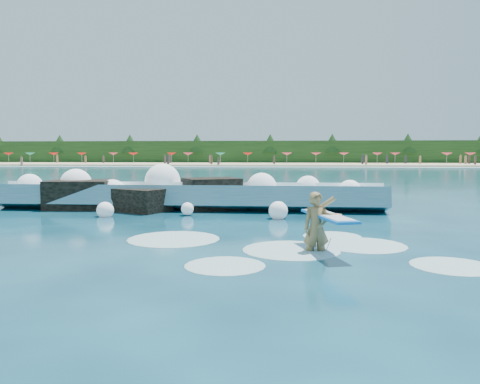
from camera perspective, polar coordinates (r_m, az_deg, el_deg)
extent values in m
plane|color=#07293D|center=(13.00, -7.45, -5.96)|extent=(200.00, 200.00, 0.00)
cube|color=tan|center=(90.53, 3.46, 3.37)|extent=(140.00, 20.00, 0.40)
cube|color=silver|center=(79.55, 3.21, 3.06)|extent=(140.00, 5.00, 0.08)
cube|color=black|center=(100.50, 3.65, 4.82)|extent=(140.00, 4.00, 5.00)
cube|color=teal|center=(20.26, -6.39, -0.91)|extent=(16.62, 2.53, 1.39)
cube|color=white|center=(21.00, -5.96, 0.43)|extent=(16.62, 1.17, 0.65)
cube|color=black|center=(21.55, -18.83, -0.57)|extent=(2.85, 2.25, 1.45)
cube|color=black|center=(19.76, -11.80, -1.20)|extent=(2.50, 2.30, 1.12)
cube|color=black|center=(20.30, -3.50, -0.50)|extent=(2.82, 2.63, 1.56)
imported|color=olive|center=(11.46, 9.30, -4.45)|extent=(0.73, 0.56, 1.79)
cube|color=blue|center=(11.49, 10.70, -2.90)|extent=(1.22, 2.50, 0.06)
cube|color=silver|center=(11.49, 10.70, -2.82)|extent=(1.07, 2.28, 0.06)
cylinder|color=black|center=(10.33, 10.76, -6.27)|extent=(0.01, 0.91, 0.43)
sphere|color=white|center=(22.74, -24.25, 0.60)|extent=(1.14, 1.14, 1.14)
sphere|color=white|center=(22.25, -19.36, 0.85)|extent=(1.42, 1.42, 1.42)
sphere|color=white|center=(21.01, -15.27, -0.19)|extent=(1.23, 1.23, 1.23)
sphere|color=white|center=(21.27, -9.42, 1.31)|extent=(1.58, 1.58, 1.58)
sphere|color=white|center=(19.65, -4.38, -0.18)|extent=(0.83, 0.83, 0.83)
sphere|color=white|center=(20.15, 2.65, 0.52)|extent=(1.30, 1.30, 1.30)
sphere|color=white|center=(20.49, 8.28, 0.49)|extent=(1.07, 1.07, 1.07)
sphere|color=white|center=(19.96, 13.23, 0.05)|extent=(0.98, 0.98, 0.98)
sphere|color=white|center=(18.52, -16.11, -2.16)|extent=(0.65, 0.65, 0.65)
sphere|color=white|center=(18.18, -6.43, -2.04)|extent=(0.49, 0.49, 0.49)
sphere|color=white|center=(17.26, 4.68, -2.29)|extent=(0.70, 0.70, 0.70)
ellipsoid|color=silver|center=(11.80, 6.25, -7.06)|extent=(2.47, 2.47, 0.12)
ellipsoid|color=silver|center=(10.17, -1.86, -8.96)|extent=(1.77, 1.77, 0.09)
ellipsoid|color=silver|center=(12.76, 14.84, -6.29)|extent=(2.24, 2.24, 0.11)
ellipsoid|color=silver|center=(13.33, -8.10, -5.70)|extent=(2.62, 2.62, 0.13)
ellipsoid|color=silver|center=(13.89, 11.16, -5.32)|extent=(1.71, 1.71, 0.09)
ellipsoid|color=silver|center=(11.10, 24.48, -8.22)|extent=(1.79, 1.79, 0.09)
cone|color=red|center=(110.09, -26.38, 4.20)|extent=(2.00, 2.00, 0.50)
cone|color=#168A74|center=(104.04, -24.24, 4.27)|extent=(2.00, 2.00, 0.50)
cone|color=red|center=(101.34, -21.77, 4.35)|extent=(2.00, 2.00, 0.50)
cone|color=red|center=(100.13, -18.74, 4.43)|extent=(2.00, 2.00, 0.50)
cone|color=#D43E56|center=(101.08, -15.20, 4.52)|extent=(2.00, 2.00, 0.50)
cone|color=red|center=(94.68, -12.89, 4.56)|extent=(2.00, 2.00, 0.50)
cone|color=red|center=(97.60, -8.35, 4.63)|extent=(2.00, 2.00, 0.50)
cone|color=#D43E56|center=(91.88, -6.35, 4.65)|extent=(2.00, 2.00, 0.50)
cone|color=#168A74|center=(91.07, -2.42, 4.67)|extent=(2.00, 2.00, 0.50)
cone|color=red|center=(92.37, 0.95, 4.67)|extent=(2.00, 2.00, 0.50)
cone|color=#D43E56|center=(90.08, 5.73, 4.65)|extent=(2.00, 2.00, 0.50)
cone|color=#D43E56|center=(93.58, 9.25, 4.61)|extent=(2.00, 2.00, 0.50)
cone|color=#D43E56|center=(94.21, 12.54, 4.56)|extent=(2.00, 2.00, 0.50)
cone|color=#D43E56|center=(94.97, 16.38, 4.49)|extent=(2.00, 2.00, 0.50)
cone|color=#D43E56|center=(97.38, 18.39, 4.44)|extent=(2.00, 2.00, 0.50)
cone|color=#D43E56|center=(95.23, 23.91, 4.27)|extent=(2.00, 2.00, 0.50)
cone|color=#D43E56|center=(98.10, 26.25, 4.19)|extent=(2.00, 2.00, 0.50)
cube|color=#3F332D|center=(85.60, -5.65, 3.90)|extent=(0.35, 0.22, 1.46)
cube|color=#8C664C|center=(88.88, -4.14, 3.92)|extent=(0.35, 0.22, 1.40)
cube|color=#262633|center=(88.26, -14.27, 3.81)|extent=(0.35, 0.22, 1.52)
cube|color=brown|center=(95.23, 19.54, 3.76)|extent=(0.35, 0.22, 1.55)
cube|color=#3F332D|center=(82.79, 8.96, 3.85)|extent=(0.35, 0.22, 1.53)
cube|color=#8C664C|center=(91.50, -19.33, 3.71)|extent=(0.35, 0.22, 1.47)
cube|color=#262633|center=(95.44, -7.83, 3.96)|extent=(0.35, 0.22, 1.44)
cube|color=brown|center=(98.53, 25.28, 3.61)|extent=(0.35, 0.22, 1.59)
cube|color=#3F332D|center=(88.38, 4.67, 3.91)|extent=(0.35, 0.22, 1.39)
cube|color=#262633|center=(102.44, -19.89, 3.75)|extent=(0.35, 0.22, 1.38)
cube|color=brown|center=(91.86, 26.75, 3.51)|extent=(0.35, 0.22, 1.61)
cube|color=#3F332D|center=(87.52, -15.39, 3.60)|extent=(0.35, 0.22, 1.59)
cube|color=#8C664C|center=(98.41, -18.03, 3.82)|extent=(0.35, 0.22, 1.54)
cube|color=#262633|center=(98.91, -17.39, 3.84)|extent=(0.35, 0.22, 1.54)
cube|color=brown|center=(95.20, 21.80, 3.69)|extent=(0.35, 0.22, 1.54)
cube|color=#3F332D|center=(91.73, -9.14, 3.89)|extent=(0.35, 0.22, 1.38)
cube|color=#8C664C|center=(103.94, -20.64, 3.75)|extent=(0.35, 0.22, 1.43)
cube|color=#262633|center=(103.69, -27.16, 3.54)|extent=(0.35, 0.22, 1.45)
cube|color=brown|center=(89.95, -4.03, 3.92)|extent=(0.35, 0.22, 1.38)
cube|color=#3F332D|center=(92.91, -3.67, 3.98)|extent=(0.35, 0.22, 1.48)
cube|color=#8C664C|center=(83.38, -9.86, 3.65)|extent=(0.35, 0.22, 1.60)
cube|color=#262633|center=(97.72, -22.64, 3.63)|extent=(0.35, 0.22, 1.35)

